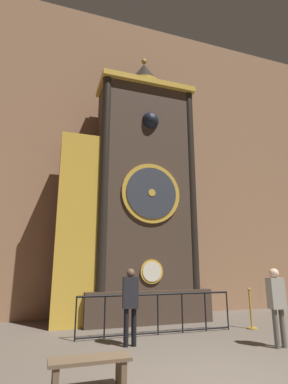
{
  "coord_description": "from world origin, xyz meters",
  "views": [
    {
      "loc": [
        -2.79,
        -4.23,
        1.71
      ],
      "look_at": [
        0.41,
        5.31,
        4.17
      ],
      "focal_mm": 28.0,
      "sensor_mm": 36.0,
      "label": 1
    }
  ],
  "objects_px": {
    "clock_tower": "(134,197)",
    "visitor_bench": "(90,368)",
    "visitor_near": "(130,299)",
    "stanchion_post": "(251,315)",
    "visitor_far": "(276,299)"
  },
  "relations": [
    {
      "from": "clock_tower",
      "to": "visitor_bench",
      "type": "distance_m",
      "value": 6.43
    },
    {
      "from": "clock_tower",
      "to": "visitor_bench",
      "type": "relative_size",
      "value": 8.27
    },
    {
      "from": "clock_tower",
      "to": "visitor_near",
      "type": "distance_m",
      "value": 4.16
    },
    {
      "from": "clock_tower",
      "to": "stanchion_post",
      "type": "xyz_separation_m",
      "value": [
        2.83,
        -2.05,
        -3.62
      ]
    },
    {
      "from": "visitor_near",
      "to": "clock_tower",
      "type": "bearing_deg",
      "value": 81.36
    },
    {
      "from": "visitor_near",
      "to": "visitor_far",
      "type": "distance_m",
      "value": 3.22
    },
    {
      "from": "clock_tower",
      "to": "stanchion_post",
      "type": "height_order",
      "value": "clock_tower"
    },
    {
      "from": "clock_tower",
      "to": "visitor_near",
      "type": "relative_size",
      "value": 5.81
    },
    {
      "from": "visitor_near",
      "to": "stanchion_post",
      "type": "distance_m",
      "value": 3.82
    },
    {
      "from": "visitor_near",
      "to": "visitor_bench",
      "type": "relative_size",
      "value": 1.42
    },
    {
      "from": "visitor_far",
      "to": "stanchion_post",
      "type": "bearing_deg",
      "value": 73.95
    },
    {
      "from": "visitor_near",
      "to": "visitor_bench",
      "type": "height_order",
      "value": "visitor_near"
    },
    {
      "from": "stanchion_post",
      "to": "visitor_bench",
      "type": "bearing_deg",
      "value": -150.11
    },
    {
      "from": "clock_tower",
      "to": "stanchion_post",
      "type": "relative_size",
      "value": 8.77
    },
    {
      "from": "visitor_bench",
      "to": "clock_tower",
      "type": "bearing_deg",
      "value": 66.98
    }
  ]
}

